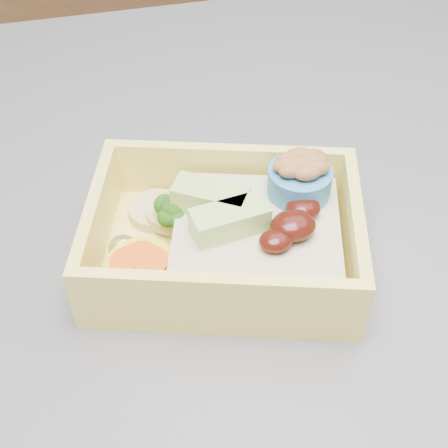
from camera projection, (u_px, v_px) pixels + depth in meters
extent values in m
cube|color=brown|center=(164.00, 21.00, 1.74)|extent=(3.20, 0.60, 0.90)
cube|color=#3D3C42|center=(396.00, 229.00, 0.54)|extent=(1.24, 0.84, 0.04)
cube|color=#F7E766|center=(224.00, 255.00, 0.48)|extent=(0.23, 0.20, 0.01)
cube|color=#F7E766|center=(229.00, 171.00, 0.51)|extent=(0.19, 0.07, 0.05)
cube|color=#F7E766|center=(218.00, 301.00, 0.41)|extent=(0.19, 0.07, 0.05)
cube|color=#F7E766|center=(353.00, 235.00, 0.46)|extent=(0.05, 0.12, 0.05)
cube|color=#F7E766|center=(97.00, 224.00, 0.46)|extent=(0.05, 0.12, 0.05)
cube|color=tan|center=(256.00, 239.00, 0.47)|extent=(0.15, 0.14, 0.03)
ellipsoid|color=#330C07|center=(293.00, 225.00, 0.44)|extent=(0.04, 0.04, 0.02)
ellipsoid|color=#330C07|center=(303.00, 208.00, 0.46)|extent=(0.03, 0.03, 0.01)
ellipsoid|color=#330C07|center=(276.00, 241.00, 0.43)|extent=(0.03, 0.03, 0.01)
cube|color=#A9D871|center=(230.00, 220.00, 0.44)|extent=(0.06, 0.03, 0.02)
cube|color=#A9D871|center=(210.00, 198.00, 0.46)|extent=(0.06, 0.05, 0.02)
cylinder|color=#649952|center=(176.00, 227.00, 0.48)|extent=(0.01, 0.01, 0.02)
sphere|color=#245613|center=(174.00, 209.00, 0.47)|extent=(0.02, 0.02, 0.02)
sphere|color=#245613|center=(186.00, 207.00, 0.47)|extent=(0.02, 0.02, 0.02)
sphere|color=#245613|center=(165.00, 205.00, 0.48)|extent=(0.02, 0.02, 0.02)
sphere|color=#245613|center=(178.00, 219.00, 0.47)|extent=(0.02, 0.02, 0.02)
sphere|color=#245613|center=(168.00, 218.00, 0.47)|extent=(0.02, 0.02, 0.02)
sphere|color=#245613|center=(176.00, 203.00, 0.48)|extent=(0.02, 0.02, 0.02)
cylinder|color=yellow|center=(142.00, 272.00, 0.45)|extent=(0.05, 0.05, 0.02)
cylinder|color=#EB5613|center=(141.00, 256.00, 0.44)|extent=(0.03, 0.03, 0.00)
cylinder|color=#EB5613|center=(128.00, 261.00, 0.44)|extent=(0.03, 0.03, 0.00)
cylinder|color=#EB5613|center=(151.00, 262.00, 0.43)|extent=(0.03, 0.03, 0.00)
cylinder|color=tan|center=(156.00, 211.00, 0.50)|extent=(0.04, 0.04, 0.01)
cylinder|color=tan|center=(174.00, 212.00, 0.49)|extent=(0.04, 0.04, 0.01)
ellipsoid|color=silver|center=(200.00, 199.00, 0.50)|extent=(0.02, 0.02, 0.02)
ellipsoid|color=silver|center=(123.00, 249.00, 0.47)|extent=(0.02, 0.02, 0.02)
cylinder|color=#377FBD|center=(299.00, 182.00, 0.47)|extent=(0.05, 0.05, 0.02)
ellipsoid|color=brown|center=(301.00, 165.00, 0.46)|extent=(0.02, 0.02, 0.01)
ellipsoid|color=brown|center=(315.00, 161.00, 0.46)|extent=(0.02, 0.02, 0.01)
ellipsoid|color=brown|center=(289.00, 160.00, 0.46)|extent=(0.02, 0.02, 0.01)
ellipsoid|color=brown|center=(308.00, 173.00, 0.45)|extent=(0.02, 0.02, 0.01)
ellipsoid|color=brown|center=(293.00, 170.00, 0.46)|extent=(0.02, 0.02, 0.01)
ellipsoid|color=brown|center=(317.00, 168.00, 0.46)|extent=(0.02, 0.02, 0.01)
ellipsoid|color=brown|center=(298.00, 155.00, 0.47)|extent=(0.02, 0.02, 0.01)
ellipsoid|color=brown|center=(311.00, 157.00, 0.47)|extent=(0.02, 0.02, 0.01)
ellipsoid|color=brown|center=(286.00, 165.00, 0.46)|extent=(0.02, 0.02, 0.01)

